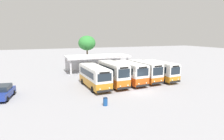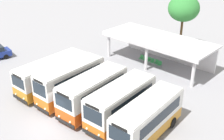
{
  "view_description": "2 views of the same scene",
  "coord_description": "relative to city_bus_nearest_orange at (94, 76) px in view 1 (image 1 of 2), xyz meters",
  "views": [
    {
      "loc": [
        -12.55,
        -22.22,
        7.58
      ],
      "look_at": [
        -0.84,
        7.35,
        1.76
      ],
      "focal_mm": 30.71,
      "sensor_mm": 36.0,
      "label": 1
    },
    {
      "loc": [
        17.08,
        -10.66,
        14.5
      ],
      "look_at": [
        -0.11,
        7.67,
        2.4
      ],
      "focal_mm": 45.65,
      "sensor_mm": 36.0,
      "label": 2
    }
  ],
  "objects": [
    {
      "name": "litter_bin_apron",
      "position": [
        -1.0,
        -7.5,
        -1.29
      ],
      "size": [
        0.49,
        0.49,
        0.9
      ],
      "color": "#19478C",
      "rests_on": "ground"
    },
    {
      "name": "ground_plane",
      "position": [
        4.92,
        -4.01,
        -1.74
      ],
      "size": [
        180.0,
        180.0,
        0.0
      ],
      "primitive_type": "plane",
      "color": "#939399"
    },
    {
      "name": "city_bus_middle_cream",
      "position": [
        5.81,
        0.14,
        0.1
      ],
      "size": [
        2.92,
        7.24,
        3.35
      ],
      "color": "black",
      "rests_on": "ground"
    },
    {
      "name": "city_bus_second_in_row",
      "position": [
        2.91,
        -0.03,
        0.19
      ],
      "size": [
        2.53,
        7.3,
        3.53
      ],
      "color": "black",
      "rests_on": "ground"
    },
    {
      "name": "waiting_chair_middle_seat",
      "position": [
        3.47,
        11.68,
        -1.22
      ],
      "size": [
        0.46,
        0.46,
        0.86
      ],
      "color": "slate",
      "rests_on": "ground"
    },
    {
      "name": "waiting_chair_end_by_column",
      "position": [
        2.37,
        11.62,
        -1.22
      ],
      "size": [
        0.46,
        0.46,
        0.86
      ],
      "color": "slate",
      "rests_on": "ground"
    },
    {
      "name": "waiting_chair_second_from_end",
      "position": [
        2.92,
        11.57,
        -1.22
      ],
      "size": [
        0.46,
        0.46,
        0.86
      ],
      "color": "slate",
      "rests_on": "ground"
    },
    {
      "name": "waiting_chair_far_end_seat",
      "position": [
        5.13,
        11.59,
        -1.22
      ],
      "size": [
        0.46,
        0.46,
        0.86
      ],
      "color": "slate",
      "rests_on": "ground"
    },
    {
      "name": "roadside_tree_behind_canopy",
      "position": [
        3.68,
        18.48,
        3.95
      ],
      "size": [
        4.07,
        4.07,
        7.45
      ],
      "color": "brown",
      "rests_on": "ground"
    },
    {
      "name": "waiting_chair_fourth_seat",
      "position": [
        4.02,
        11.63,
        -1.22
      ],
      "size": [
        0.46,
        0.46,
        0.86
      ],
      "color": "slate",
      "rests_on": "ground"
    },
    {
      "name": "terminal_canopy",
      "position": [
        4.25,
        12.86,
        0.89
      ],
      "size": [
        13.25,
        5.44,
        3.4
      ],
      "color": "silver",
      "rests_on": "ground"
    },
    {
      "name": "city_bus_nearest_orange",
      "position": [
        0.0,
        0.0,
        0.0
      ],
      "size": [
        2.77,
        8.09,
        3.14
      ],
      "color": "black",
      "rests_on": "ground"
    },
    {
      "name": "parked_car_flank",
      "position": [
        -11.68,
        -0.73,
        -0.92
      ],
      "size": [
        2.48,
        4.61,
        1.62
      ],
      "color": "black",
      "rests_on": "ground"
    },
    {
      "name": "waiting_chair_fifth_seat",
      "position": [
        4.58,
        11.71,
        -1.22
      ],
      "size": [
        0.46,
        0.46,
        0.86
      ],
      "color": "slate",
      "rests_on": "ground"
    },
    {
      "name": "city_bus_fourth_amber",
      "position": [
        8.72,
        0.6,
        0.07
      ],
      "size": [
        2.78,
        7.25,
        3.29
      ],
      "color": "black",
      "rests_on": "ground"
    },
    {
      "name": "city_bus_fifth_blue",
      "position": [
        11.62,
        0.42,
        0.0
      ],
      "size": [
        2.76,
        7.52,
        3.15
      ],
      "color": "black",
      "rests_on": "ground"
    }
  ]
}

